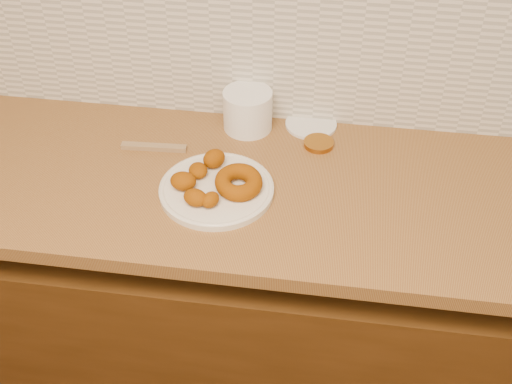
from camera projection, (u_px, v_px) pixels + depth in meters
base_cabinet at (314, 319)px, 1.91m from camera, size 3.60×0.60×0.77m
butcher_block at (74, 171)px, 1.66m from camera, size 2.30×0.62×0.04m
backsplash at (342, 21)px, 1.60m from camera, size 3.60×0.02×0.60m
donut_plate at (217, 190)px, 1.56m from camera, size 0.28×0.28×0.02m
ring_donut at (238, 182)px, 1.54m from camera, size 0.16×0.16×0.05m
fried_dough_chunks at (199, 179)px, 1.55m from camera, size 0.14×0.22×0.05m
plastic_tub at (248, 110)px, 1.74m from camera, size 0.14×0.14×0.11m
tub_lid at (311, 124)px, 1.78m from camera, size 0.15×0.15×0.01m
brass_jar_lid at (319, 143)px, 1.71m from camera, size 0.10×0.10×0.01m
wooden_utensil at (154, 147)px, 1.69m from camera, size 0.17×0.03×0.01m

